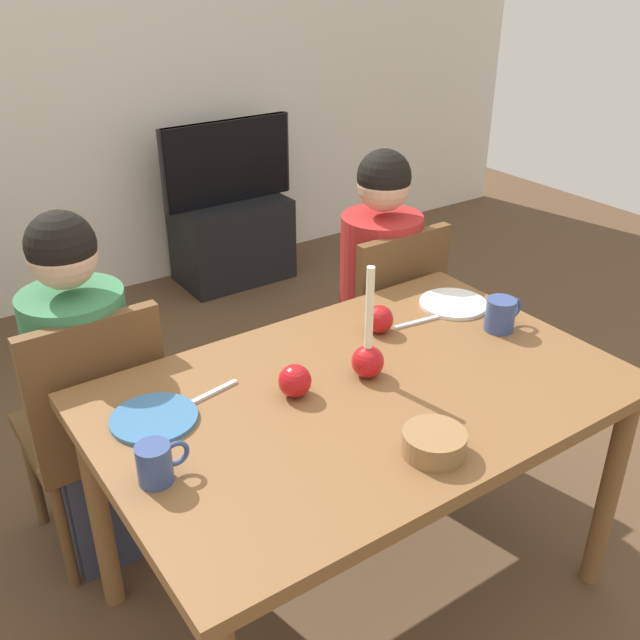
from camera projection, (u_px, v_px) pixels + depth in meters
ground_plane at (356, 588)px, 2.27m from camera, size 7.68×7.68×0.00m
back_wall at (44, 56)px, 3.56m from camera, size 6.40×0.10×2.60m
dining_table at (362, 414)px, 1.96m from camera, size 1.40×0.90×0.75m
chair_left at (95, 421)px, 2.20m from camera, size 0.40×0.40×0.90m
chair_right at (383, 322)px, 2.77m from camera, size 0.40×0.40×0.90m
person_left_child at (88, 400)px, 2.19m from camera, size 0.30×0.30×1.17m
person_right_child at (379, 305)px, 2.76m from camera, size 0.30×0.30×1.17m
tv_stand at (232, 241)px, 4.25m from camera, size 0.64×0.40×0.48m
tv at (227, 162)px, 4.03m from camera, size 0.79×0.05×0.46m
candle_centerpiece at (368, 355)px, 1.95m from camera, size 0.09×0.09×0.33m
plate_left at (154, 418)px, 1.79m from camera, size 0.22×0.22×0.01m
plate_right at (453, 304)px, 2.36m from camera, size 0.22×0.22×0.01m
mug_left at (156, 463)px, 1.57m from camera, size 0.12×0.08×0.09m
mug_right at (501, 314)px, 2.19m from camera, size 0.14×0.09×0.10m
fork_left at (210, 394)px, 1.89m from camera, size 0.18×0.05×0.01m
fork_right at (419, 322)px, 2.25m from camera, size 0.18×0.04×0.01m
bowl_walnuts at (434, 443)px, 1.67m from camera, size 0.15×0.15×0.06m
apple_near_candle at (295, 381)px, 1.87m from camera, size 0.09×0.09×0.09m
apple_by_left_plate at (379, 319)px, 2.18m from camera, size 0.09×0.09×0.09m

